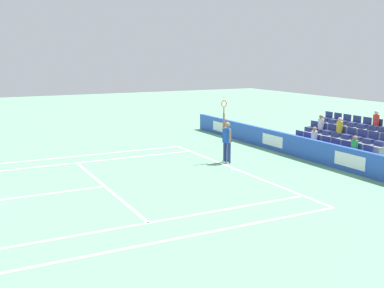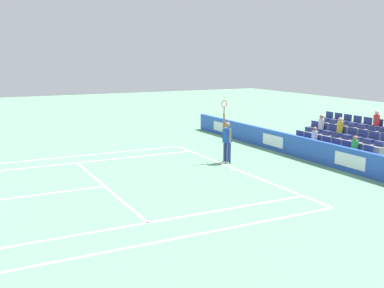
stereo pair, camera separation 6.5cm
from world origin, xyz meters
name	(u,v)px [view 1 (the left image)]	position (x,y,z in m)	size (l,w,h in m)	color
line_baseline	(236,169)	(0.00, -11.89, 0.00)	(10.97, 0.10, 0.01)	white
line_service	(105,186)	(0.00, -6.40, 0.00)	(8.23, 0.10, 0.01)	white
line_centre_service	(8,199)	(0.00, -3.20, 0.00)	(0.10, 6.40, 0.01)	white
line_singles_sideline_left	(66,164)	(4.12, -5.95, 0.00)	(0.10, 11.89, 0.01)	white
line_singles_sideline_right	(133,226)	(-4.12, -5.95, 0.00)	(0.10, 11.89, 0.01)	white
line_doubles_sideline_left	(59,158)	(5.49, -5.95, 0.00)	(0.10, 11.89, 0.01)	white
line_doubles_sideline_right	(152,243)	(-5.49, -5.95, 0.00)	(0.10, 11.89, 0.01)	white
line_centre_mark	(234,169)	(0.00, -11.79, 0.00)	(0.10, 0.20, 0.01)	white
sponsor_barrier	(309,149)	(0.00, -15.70, 0.48)	(19.97, 0.22, 0.96)	blue
tennis_player	(227,140)	(1.19, -12.18, 0.99)	(0.53, 0.40, 2.85)	navy
stadium_stand	(347,143)	(0.00, -18.01, 0.55)	(4.96, 2.85, 2.16)	gray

